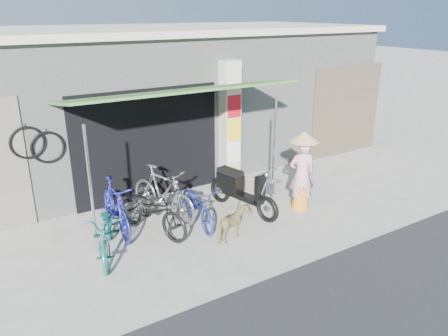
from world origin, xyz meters
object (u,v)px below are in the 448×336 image
bike_teal (107,232)px  nun (302,171)px  bike_black (152,210)px  bike_navy (198,205)px  street_dog (233,225)px  bike_silver (163,193)px  moped (241,189)px  bike_blue (116,207)px

bike_teal → nun: bearing=16.1°
nun → bike_black: bearing=8.3°
bike_navy → bike_black: bearing=178.5°
street_dog → nun: 2.12m
bike_black → bike_silver: bearing=26.7°
bike_navy → moped: 1.08m
bike_blue → bike_black: bike_blue is taller
bike_navy → bike_blue: bearing=166.8°
bike_black → bike_navy: (0.92, -0.14, -0.06)m
bike_teal → nun: 4.19m
bike_silver → moped: bearing=-36.8°
street_dog → moped: (0.82, 0.97, 0.19)m
bike_blue → bike_silver: size_ratio=0.93×
bike_black → bike_silver: size_ratio=0.98×
bike_teal → street_dog: bike_teal is taller
bike_black → moped: (1.99, -0.09, 0.02)m
street_dog → nun: size_ratio=0.43×
bike_navy → street_dog: 0.96m
bike_blue → nun: size_ratio=1.01×
bike_blue → moped: size_ratio=0.91×
street_dog → bike_blue: bearing=31.1°
nun → bike_blue: bearing=4.1°
bike_blue → bike_black: (0.57, -0.41, -0.04)m
bike_navy → street_dog: size_ratio=2.15×
bike_navy → street_dog: bike_navy is taller
nun → street_dog: bearing=31.5°
bike_navy → street_dog: (0.25, -0.92, -0.11)m
bike_navy → nun: size_ratio=0.92×
bike_silver → street_dog: 1.71m
street_dog → bike_navy: bearing=-3.5°
bike_black → bike_blue: bearing=124.2°
bike_silver → street_dog: bike_silver is taller
bike_blue → bike_navy: (1.49, -0.55, -0.10)m
bike_blue → bike_teal: bearing=-115.8°
street_dog → bike_teal: bearing=53.4°
street_dog → moped: size_ratio=0.39×
bike_teal → bike_navy: bearing=26.8°
bike_silver → moped: size_ratio=0.97×
bike_silver → bike_navy: bike_silver is taller
bike_teal → bike_black: size_ratio=0.96×
bike_navy → moped: (1.07, 0.04, 0.08)m
bike_black → street_dog: bike_black is taller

